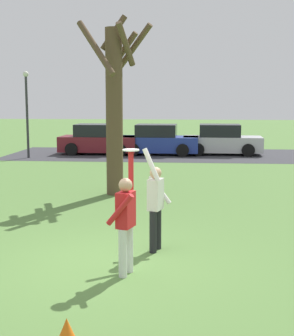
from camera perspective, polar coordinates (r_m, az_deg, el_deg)
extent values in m
plane|color=#567F3D|center=(8.95, -4.33, -11.08)|extent=(120.00, 120.00, 0.00)
cylinder|color=silver|center=(8.17, -2.87, -9.95)|extent=(0.14, 0.14, 0.82)
cylinder|color=silver|center=(8.39, -2.12, -9.44)|extent=(0.14, 0.14, 0.82)
cube|color=red|center=(8.09, -2.52, -4.90)|extent=(0.31, 0.41, 0.60)
sphere|color=tan|center=(8.01, -2.54, -2.00)|extent=(0.23, 0.23, 0.23)
cylinder|color=red|center=(7.88, -3.20, -4.90)|extent=(0.48, 0.22, 0.58)
cylinder|color=red|center=(8.17, -1.90, -0.26)|extent=(0.09, 0.09, 0.66)
cylinder|color=black|center=(9.63, 1.27, -7.11)|extent=(0.14, 0.14, 0.82)
cylinder|color=black|center=(9.40, 0.71, -7.50)|extent=(0.14, 0.14, 0.82)
cube|color=silver|center=(9.35, 1.01, -3.10)|extent=(0.31, 0.41, 0.60)
sphere|color=tan|center=(9.28, 1.01, -0.59)|extent=(0.23, 0.23, 0.23)
cylinder|color=silver|center=(9.55, 1.49, -2.58)|extent=(0.48, 0.22, 0.58)
cylinder|color=silver|center=(9.04, 0.51, 0.36)|extent=(0.35, 0.17, 0.65)
cylinder|color=white|center=(8.13, -1.91, 2.12)|extent=(0.28, 0.28, 0.02)
cube|color=maroon|center=(26.04, -5.64, 2.86)|extent=(4.15, 1.91, 0.80)
cube|color=black|center=(26.01, -5.98, 4.44)|extent=(2.14, 1.70, 0.64)
cylinder|color=black|center=(26.71, -2.55, 2.55)|extent=(0.67, 0.24, 0.66)
cylinder|color=black|center=(24.93, -3.21, 2.14)|extent=(0.67, 0.24, 0.66)
cylinder|color=black|center=(27.23, -7.85, 2.59)|extent=(0.67, 0.24, 0.66)
cylinder|color=black|center=(25.48, -8.86, 2.19)|extent=(0.67, 0.24, 0.66)
cube|color=#233893|center=(25.69, 1.44, 2.82)|extent=(4.15, 1.91, 0.80)
cube|color=black|center=(25.64, 1.11, 4.43)|extent=(2.14, 1.70, 0.64)
cylinder|color=black|center=(26.53, 4.35, 2.50)|extent=(0.67, 0.24, 0.66)
cylinder|color=black|center=(24.72, 4.19, 2.08)|extent=(0.67, 0.24, 0.66)
cylinder|color=black|center=(26.75, -1.10, 2.56)|extent=(0.67, 0.24, 0.66)
cylinder|color=black|center=(24.95, -1.66, 2.16)|extent=(0.67, 0.24, 0.66)
cube|color=#BCBCC1|center=(26.01, 8.83, 2.80)|extent=(4.15, 1.91, 0.80)
cube|color=black|center=(25.95, 8.53, 4.38)|extent=(2.14, 1.70, 0.64)
cylinder|color=black|center=(27.02, 11.44, 2.46)|extent=(0.67, 0.24, 0.66)
cylinder|color=black|center=(25.21, 11.79, 2.05)|extent=(0.67, 0.24, 0.66)
cylinder|color=black|center=(26.92, 6.04, 2.56)|extent=(0.67, 0.24, 0.66)
cylinder|color=black|center=(25.11, 6.00, 2.15)|extent=(0.67, 0.24, 0.66)
cube|color=#38383D|center=(25.66, 1.76, 1.59)|extent=(16.12, 6.40, 0.01)
cylinder|color=brown|center=(14.87, -3.85, 6.49)|extent=(0.51, 0.51, 5.03)
cylinder|color=brown|center=(14.74, -2.52, 14.31)|extent=(0.53, 0.96, 1.24)
cylinder|color=brown|center=(14.46, -6.03, 13.84)|extent=(1.33, 1.09, 1.68)
cylinder|color=brown|center=(15.35, -2.99, 13.30)|extent=(1.11, 0.57, 1.29)
cylinder|color=brown|center=(15.56, -2.14, 13.16)|extent=(1.60, 0.95, 1.83)
cylinder|color=brown|center=(15.33, -3.93, 15.54)|extent=(0.85, 0.30, 1.09)
cylinder|color=#2D2D33|center=(24.79, -13.88, 5.75)|extent=(0.12, 0.12, 4.00)
sphere|color=silver|center=(24.80, -14.05, 10.65)|extent=(0.28, 0.28, 0.28)
cone|color=orange|center=(6.28, -9.39, -18.31)|extent=(0.26, 0.26, 0.32)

